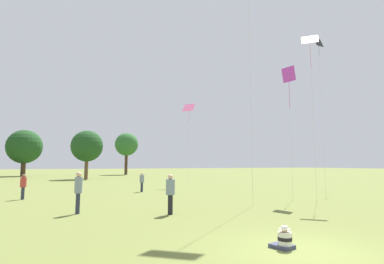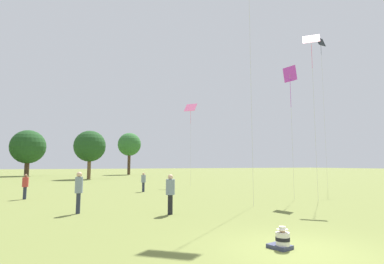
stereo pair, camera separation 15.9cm
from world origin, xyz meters
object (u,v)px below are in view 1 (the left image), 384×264
at_px(kite_3, 189,109).
at_px(kite_4, 319,48).
at_px(person_standing_2, 170,191).
at_px(distant_tree_2, 87,146).
at_px(person_standing_0, 78,188).
at_px(person_standing_3, 142,181).
at_px(kite_1, 310,44).
at_px(distant_tree_1, 24,147).
at_px(seated_toddler, 284,240).
at_px(person_standing_1, 23,184).
at_px(kite_0, 289,78).
at_px(distant_tree_3, 127,145).

bearing_deg(kite_3, kite_4, 49.50).
xyz_separation_m(person_standing_2, distant_tree_2, (-0.59, 34.97, 3.89)).
relative_size(person_standing_0, person_standing_3, 1.22).
distance_m(person_standing_3, kite_1, 15.78).
bearing_deg(distant_tree_2, person_standing_2, -89.03).
xyz_separation_m(person_standing_2, distant_tree_1, (-10.38, 51.88, 4.47)).
height_order(person_standing_3, distant_tree_1, distant_tree_1).
distance_m(kite_3, kite_4, 13.97).
xyz_separation_m(seated_toddler, kite_1, (8.79, 7.17, 9.55)).
distance_m(kite_4, distant_tree_1, 53.16).
bearing_deg(person_standing_3, person_standing_1, 140.08).
relative_size(seated_toddler, person_standing_3, 0.42).
bearing_deg(person_standing_1, seated_toddler, 155.88).
height_order(person_standing_0, kite_1, kite_1).
relative_size(seated_toddler, kite_1, 0.06).
distance_m(seated_toddler, distant_tree_2, 41.56).
distance_m(person_standing_2, kite_0, 11.38).
relative_size(seated_toddler, distant_tree_3, 0.07).
relative_size(kite_1, kite_4, 0.74).
distance_m(person_standing_1, kite_3, 17.44).
relative_size(person_standing_3, kite_3, 0.18).
bearing_deg(person_standing_0, distant_tree_2, 143.00).
bearing_deg(person_standing_1, distant_tree_2, -62.72).
xyz_separation_m(kite_4, distant_tree_3, (-8.64, 44.77, -6.71)).
relative_size(person_standing_0, person_standing_1, 1.18).
bearing_deg(kite_3, distant_tree_2, -155.21).
distance_m(kite_0, kite_4, 11.50).
distance_m(seated_toddler, person_standing_0, 9.40).
bearing_deg(distant_tree_2, kite_3, -66.08).
relative_size(kite_3, kite_4, 0.61).
height_order(person_standing_2, kite_1, kite_1).
xyz_separation_m(kite_0, kite_1, (0.74, -1.19, 1.97)).
relative_size(seated_toddler, kite_4, 0.05).
relative_size(seated_toddler, person_standing_0, 0.35).
bearing_deg(kite_1, person_standing_1, -117.77).
relative_size(seated_toddler, distant_tree_1, 0.07).
xyz_separation_m(person_standing_2, person_standing_3, (1.65, 11.15, -0.14)).
height_order(person_standing_3, kite_0, kite_0).
xyz_separation_m(person_standing_1, distant_tree_1, (-3.85, 42.78, 4.57)).
bearing_deg(seated_toddler, kite_0, 32.42).
distance_m(person_standing_1, distant_tree_1, 43.19).
bearing_deg(distant_tree_2, person_standing_3, -84.62).
bearing_deg(kite_3, kite_1, 7.72).
xyz_separation_m(person_standing_2, kite_1, (9.66, 0.86, 8.75)).
xyz_separation_m(seated_toddler, distant_tree_1, (-11.25, 58.18, 5.27)).
xyz_separation_m(kite_3, kite_4, (9.75, -8.59, 5.13)).
relative_size(kite_3, distant_tree_2, 1.18).
bearing_deg(person_standing_0, seated_toddler, -2.18).
xyz_separation_m(person_standing_0, distant_tree_2, (3.13, 33.13, 3.80)).
height_order(person_standing_1, kite_3, kite_3).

